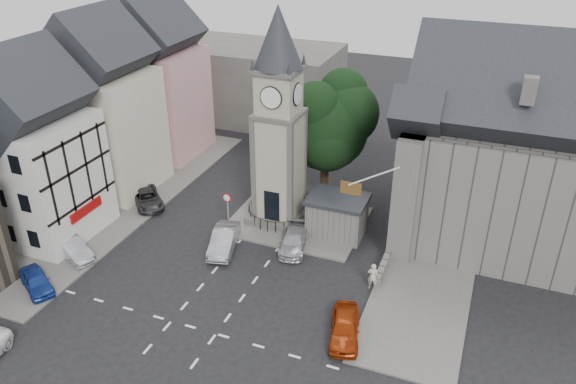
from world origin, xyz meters
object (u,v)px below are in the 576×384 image
at_px(stone_shelter, 337,216).
at_px(car_east_red, 345,327).
at_px(pedestrian, 373,276).
at_px(clock_tower, 279,121).
at_px(car_west_blue, 36,281).

relative_size(stone_shelter, car_east_red, 1.03).
xyz_separation_m(car_east_red, pedestrian, (0.39, 5.00, 0.24)).
height_order(clock_tower, pedestrian, clock_tower).
bearing_deg(pedestrian, car_east_red, 74.43).
relative_size(clock_tower, stone_shelter, 3.78).
bearing_deg(car_east_red, clock_tower, 114.29).
distance_m(stone_shelter, car_west_blue, 20.92).
distance_m(car_west_blue, car_east_red, 19.89).
relative_size(clock_tower, car_west_blue, 4.45).
xyz_separation_m(car_west_blue, car_east_red, (19.66, 3.00, 0.09)).
bearing_deg(stone_shelter, car_west_blue, -139.77).
bearing_deg(clock_tower, pedestrian, -33.97).
relative_size(car_east_red, pedestrian, 2.20).
bearing_deg(car_east_red, car_west_blue, 175.25).
distance_m(clock_tower, car_east_red, 15.75).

